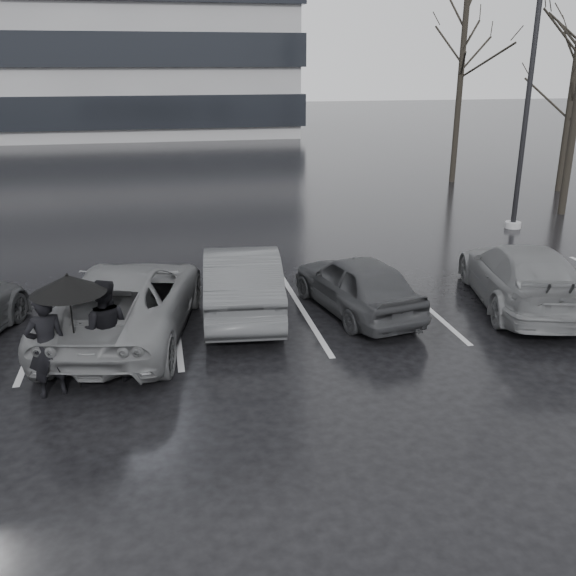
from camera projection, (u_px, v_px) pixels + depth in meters
The scene contains 12 objects.
ground at pixel (301, 361), 11.88m from camera, with size 160.00×160.00×0.00m, color black.
car_main at pixel (357, 284), 14.01m from camera, with size 1.55×3.85×1.31m, color black.
car_west_a at pixel (241, 280), 13.99m from camera, with size 1.59×4.55×1.50m, color #2D2D2F.
car_west_b at pixel (126, 301), 12.77m from camera, with size 2.46×5.33×1.48m, color #4C4C4F.
car_east at pixel (522, 275), 14.41m from camera, with size 1.98×4.87×1.41m, color #4C4C4F.
pedestrian_left at pixel (47, 346), 10.40m from camera, with size 0.65×0.42×1.77m, color black.
pedestrian_right at pixel (105, 330), 10.99m from camera, with size 0.88×0.69×1.81m, color black.
umbrella at pixel (68, 284), 10.32m from camera, with size 1.21×1.21×2.05m.
lamp_post at pixel (529, 93), 19.98m from camera, with size 0.52×0.52×9.42m.
stall_stripes at pixel (241, 315), 14.04m from camera, with size 19.72×5.00×0.00m.
tree_ne at pixel (570, 106), 26.40m from camera, with size 0.26×0.26×7.00m, color black.
tree_north at pixel (460, 86), 28.26m from camera, with size 0.26×0.26×8.50m, color black.
Camera 1 is at (-2.41, -10.48, 5.25)m, focal length 40.00 mm.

